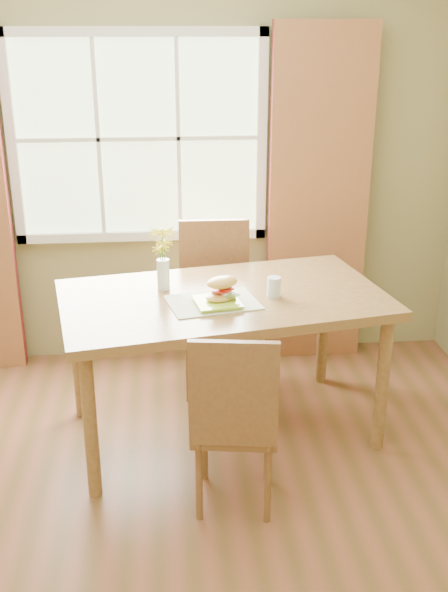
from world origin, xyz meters
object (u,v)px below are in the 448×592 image
object	(u,v)px
dining_table	(223,310)
croissant_sandwich	(222,289)
chair_near	(234,416)
flower_vase	(163,252)
water_glass	(274,287)
chair_far	(215,298)

from	to	relation	value
dining_table	croissant_sandwich	xyz separation A→B (m)	(-0.02, -0.12, 0.17)
chair_near	flower_vase	distance (m)	1.02
water_glass	croissant_sandwich	bearing A→B (deg)	-164.66
dining_table	water_glass	xyz separation A→B (m)	(0.26, -0.04, 0.14)
chair_far	water_glass	distance (m)	0.76
dining_table	croissant_sandwich	bearing A→B (deg)	-108.66
croissant_sandwich	water_glass	world-z (taller)	croissant_sandwich
dining_table	chair_near	bearing A→B (deg)	-101.41
water_glass	flower_vase	size ratio (longest dim) A/B	0.31
croissant_sandwich	flower_vase	world-z (taller)	flower_vase
chair_near	flower_vase	xyz separation A→B (m)	(-0.30, 0.81, 0.53)
chair_far	croissant_sandwich	size ratio (longest dim) A/B	5.02
chair_far	croissant_sandwich	xyz separation A→B (m)	(-0.02, -0.73, 0.33)
dining_table	flower_vase	size ratio (longest dim) A/B	5.29
dining_table	chair_far	xyz separation A→B (m)	(0.00, 0.60, -0.17)
chair_far	flower_vase	bearing A→B (deg)	-121.63
croissant_sandwich	flower_vase	bearing A→B (deg)	115.07
chair_near	croissant_sandwich	bearing A→B (deg)	98.73
chair_near	dining_table	bearing A→B (deg)	97.20
water_glass	dining_table	bearing A→B (deg)	170.29
chair_far	water_glass	world-z (taller)	chair_far
flower_vase	dining_table	bearing A→B (deg)	-19.81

